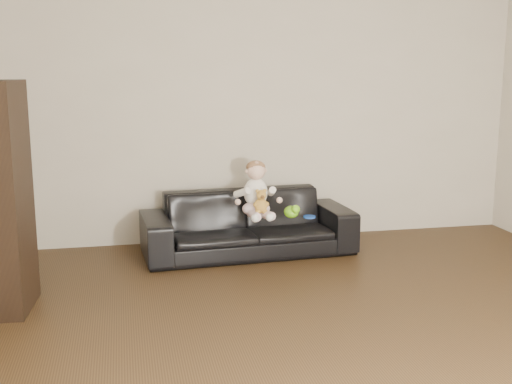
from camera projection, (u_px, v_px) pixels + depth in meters
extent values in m
plane|color=#372513|center=(371.00, 355.00, 3.83)|extent=(5.50, 5.50, 0.00)
plane|color=#C0B6A1|center=(269.00, 107.00, 6.21)|extent=(5.00, 0.00, 5.00)
imported|color=black|center=(248.00, 223.00, 5.87)|extent=(1.95, 0.87, 0.56)
ellipsoid|color=#F5CFD5|center=(256.00, 209.00, 5.76)|extent=(0.29, 0.27, 0.14)
ellipsoid|color=white|center=(256.00, 192.00, 5.75)|extent=(0.25, 0.22, 0.26)
sphere|color=beige|center=(256.00, 170.00, 5.70)|extent=(0.20, 0.20, 0.17)
ellipsoid|color=#8C603F|center=(256.00, 167.00, 5.70)|extent=(0.21, 0.21, 0.12)
cylinder|color=#F5CFD5|center=(254.00, 215.00, 5.60)|extent=(0.12, 0.22, 0.08)
cylinder|color=#F5CFD5|center=(266.00, 215.00, 5.62)|extent=(0.12, 0.22, 0.08)
sphere|color=white|center=(255.00, 218.00, 5.50)|extent=(0.08, 0.08, 0.07)
sphere|color=white|center=(270.00, 217.00, 5.52)|extent=(0.08, 0.08, 0.07)
cylinder|color=white|center=(242.00, 193.00, 5.67)|extent=(0.10, 0.19, 0.12)
cylinder|color=white|center=(272.00, 191.00, 5.72)|extent=(0.10, 0.19, 0.12)
ellipsoid|color=#BA8835|center=(261.00, 205.00, 5.60)|extent=(0.12, 0.10, 0.13)
sphere|color=#BA8835|center=(261.00, 195.00, 5.57)|extent=(0.09, 0.09, 0.09)
sphere|color=#BA8835|center=(257.00, 191.00, 5.56)|extent=(0.04, 0.04, 0.03)
sphere|color=#BA8835|center=(265.00, 191.00, 5.57)|extent=(0.04, 0.04, 0.03)
sphere|color=#593819|center=(262.00, 197.00, 5.53)|extent=(0.04, 0.04, 0.03)
ellipsoid|color=#6FCC18|center=(291.00, 212.00, 5.69)|extent=(0.18, 0.19, 0.11)
sphere|color=red|center=(289.00, 211.00, 5.82)|extent=(0.07, 0.07, 0.06)
cylinder|color=blue|center=(309.00, 217.00, 5.71)|extent=(0.14, 0.14, 0.02)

